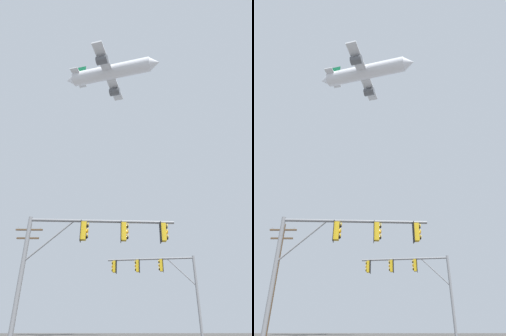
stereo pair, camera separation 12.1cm
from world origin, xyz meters
TOP-DOWN VIEW (x-y plane):
  - signal_pole_near at (-2.72, 7.39)m, footprint 7.41×0.65m
  - signal_pole_far at (1.98, 17.06)m, footprint 6.99×1.30m
  - utility_pole at (-8.67, 16.24)m, footprint 2.20×0.28m
  - airplane at (-3.73, 36.34)m, footprint 20.98×16.21m

SIDE VIEW (x-z plane):
  - utility_pole at x=-8.67m, z-range 0.29..9.16m
  - signal_pole_near at x=-2.72m, z-range 1.77..8.02m
  - signal_pole_far at x=1.98m, z-range 1.79..8.17m
  - airplane at x=-3.73m, z-range 46.76..52.52m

